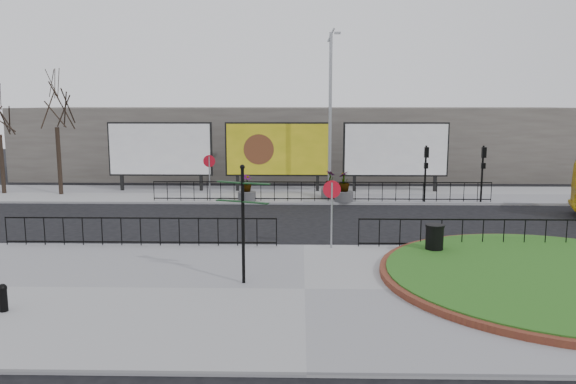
{
  "coord_description": "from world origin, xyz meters",
  "views": [
    {
      "loc": [
        -0.14,
        -20.29,
        5.32
      ],
      "look_at": [
        -0.61,
        1.17,
        1.92
      ],
      "focal_mm": 35.0,
      "sensor_mm": 36.0,
      "label": 1
    }
  ],
  "objects_px": {
    "planter_b": "(330,188)",
    "planter_a": "(247,192)",
    "billboard_mid": "(277,150)",
    "planter_c": "(344,190)",
    "fingerpost_sign": "(243,212)",
    "litter_bin": "(434,240)",
    "lamp_post": "(330,112)",
    "bollard": "(3,296)"
  },
  "relations": [
    {
      "from": "litter_bin",
      "to": "bollard",
      "type": "bearing_deg",
      "value": -155.38
    },
    {
      "from": "bollard",
      "to": "litter_bin",
      "type": "bearing_deg",
      "value": 24.62
    },
    {
      "from": "billboard_mid",
      "to": "litter_bin",
      "type": "xyz_separation_m",
      "value": [
        6.0,
        -14.32,
        -1.93
      ]
    },
    {
      "from": "lamp_post",
      "to": "litter_bin",
      "type": "height_order",
      "value": "lamp_post"
    },
    {
      "from": "litter_bin",
      "to": "planter_b",
      "type": "relative_size",
      "value": 0.71
    },
    {
      "from": "fingerpost_sign",
      "to": "planter_b",
      "type": "height_order",
      "value": "fingerpost_sign"
    },
    {
      "from": "billboard_mid",
      "to": "planter_a",
      "type": "bearing_deg",
      "value": -113.18
    },
    {
      "from": "bollard",
      "to": "planter_c",
      "type": "relative_size",
      "value": 0.44
    },
    {
      "from": "lamp_post",
      "to": "planter_a",
      "type": "bearing_deg",
      "value": -161.05
    },
    {
      "from": "planter_b",
      "to": "lamp_post",
      "type": "bearing_deg",
      "value": 94.08
    },
    {
      "from": "litter_bin",
      "to": "billboard_mid",
      "type": "bearing_deg",
      "value": 112.73
    },
    {
      "from": "billboard_mid",
      "to": "planter_b",
      "type": "bearing_deg",
      "value": -39.09
    },
    {
      "from": "bollard",
      "to": "planter_a",
      "type": "xyz_separation_m",
      "value": [
        4.62,
        16.36,
        0.1
      ]
    },
    {
      "from": "bollard",
      "to": "planter_a",
      "type": "relative_size",
      "value": 0.51
    },
    {
      "from": "fingerpost_sign",
      "to": "planter_c",
      "type": "relative_size",
      "value": 2.15
    },
    {
      "from": "billboard_mid",
      "to": "planter_b",
      "type": "relative_size",
      "value": 4.05
    },
    {
      "from": "billboard_mid",
      "to": "lamp_post",
      "type": "xyz_separation_m",
      "value": [
        3.01,
        -1.97,
        2.23
      ]
    },
    {
      "from": "billboard_mid",
      "to": "bollard",
      "type": "xyz_separation_m",
      "value": [
        -6.13,
        -19.88,
        -2.09
      ]
    },
    {
      "from": "litter_bin",
      "to": "planter_a",
      "type": "distance_m",
      "value": 13.15
    },
    {
      "from": "billboard_mid",
      "to": "fingerpost_sign",
      "type": "xyz_separation_m",
      "value": [
        -0.28,
        -17.47,
        -0.38
      ]
    },
    {
      "from": "lamp_post",
      "to": "fingerpost_sign",
      "type": "xyz_separation_m",
      "value": [
        -3.29,
        -15.5,
        -2.6
      ]
    },
    {
      "from": "lamp_post",
      "to": "planter_c",
      "type": "bearing_deg",
      "value": -66.59
    },
    {
      "from": "billboard_mid",
      "to": "fingerpost_sign",
      "type": "relative_size",
      "value": 1.78
    },
    {
      "from": "billboard_mid",
      "to": "lamp_post",
      "type": "distance_m",
      "value": 4.23
    },
    {
      "from": "fingerpost_sign",
      "to": "bollard",
      "type": "bearing_deg",
      "value": -134.19
    },
    {
      "from": "lamp_post",
      "to": "planter_b",
      "type": "bearing_deg",
      "value": -85.92
    },
    {
      "from": "planter_b",
      "to": "planter_a",
      "type": "bearing_deg",
      "value": -167.0
    },
    {
      "from": "lamp_post",
      "to": "bollard",
      "type": "relative_size",
      "value": 12.85
    },
    {
      "from": "planter_a",
      "to": "fingerpost_sign",
      "type": "bearing_deg",
      "value": -84.98
    },
    {
      "from": "lamp_post",
      "to": "litter_bin",
      "type": "bearing_deg",
      "value": -76.38
    },
    {
      "from": "lamp_post",
      "to": "fingerpost_sign",
      "type": "relative_size",
      "value": 2.65
    },
    {
      "from": "bollard",
      "to": "lamp_post",
      "type": "bearing_deg",
      "value": 62.98
    },
    {
      "from": "planter_a",
      "to": "planter_c",
      "type": "xyz_separation_m",
      "value": [
        5.21,
        -0.05,
        0.11
      ]
    },
    {
      "from": "planter_b",
      "to": "billboard_mid",
      "type": "bearing_deg",
      "value": 140.91
    },
    {
      "from": "bollard",
      "to": "litter_bin",
      "type": "xyz_separation_m",
      "value": [
        12.13,
        5.56,
        0.15
      ]
    },
    {
      "from": "lamp_post",
      "to": "planter_c",
      "type": "height_order",
      "value": "lamp_post"
    },
    {
      "from": "planter_c",
      "to": "lamp_post",
      "type": "bearing_deg",
      "value": 113.41
    },
    {
      "from": "billboard_mid",
      "to": "litter_bin",
      "type": "distance_m",
      "value": 15.65
    },
    {
      "from": "lamp_post",
      "to": "bollard",
      "type": "xyz_separation_m",
      "value": [
        -9.13,
        -17.91,
        -4.31
      ]
    },
    {
      "from": "fingerpost_sign",
      "to": "planter_a",
      "type": "xyz_separation_m",
      "value": [
        -1.23,
        13.95,
        -1.61
      ]
    },
    {
      "from": "billboard_mid",
      "to": "bollard",
      "type": "distance_m",
      "value": 20.91
    },
    {
      "from": "litter_bin",
      "to": "fingerpost_sign",
      "type": "bearing_deg",
      "value": -153.38
    }
  ]
}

